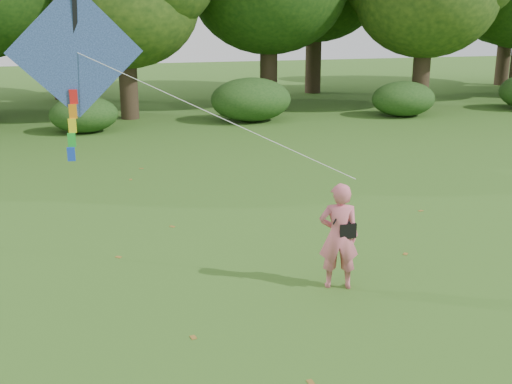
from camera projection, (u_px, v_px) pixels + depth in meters
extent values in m
plane|color=#265114|center=(355.00, 307.00, 10.49)|extent=(100.00, 100.00, 0.00)
imported|color=#DA6679|center=(339.00, 236.00, 11.02)|extent=(0.79, 0.64, 1.89)
cube|color=black|center=(346.00, 230.00, 10.99)|extent=(0.30, 0.20, 0.26)
cylinder|color=black|center=(341.00, 210.00, 10.85)|extent=(0.33, 0.14, 0.47)
cube|color=#2948B2|center=(76.00, 52.00, 11.19)|extent=(2.35, 0.32, 2.35)
cube|color=black|center=(76.00, 52.00, 11.22)|extent=(0.18, 0.42, 2.14)
cylinder|color=white|center=(213.00, 114.00, 10.97)|extent=(4.39, 2.29, 2.04)
cube|color=red|center=(74.00, 97.00, 11.40)|extent=(0.14, 0.06, 0.26)
cube|color=orange|center=(73.00, 111.00, 11.46)|extent=(0.14, 0.06, 0.26)
cube|color=yellow|center=(72.00, 126.00, 11.53)|extent=(0.14, 0.06, 0.26)
cube|color=green|center=(72.00, 140.00, 11.59)|extent=(0.14, 0.06, 0.26)
cube|color=blue|center=(71.00, 154.00, 11.66)|extent=(0.14, 0.06, 0.26)
cylinder|color=#3A2D1E|center=(128.00, 83.00, 28.09)|extent=(0.80, 0.80, 3.15)
ellipsoid|color=#1E3F11|center=(124.00, 4.00, 27.17)|extent=(6.40, 6.40, 5.44)
cylinder|color=#3A2D1E|center=(269.00, 69.00, 31.65)|extent=(0.86, 0.86, 3.67)
cylinder|color=#3A2D1E|center=(421.00, 73.00, 31.14)|extent=(0.83, 0.83, 3.43)
cylinder|color=#3A2D1E|center=(60.00, 66.00, 34.23)|extent=(0.84, 0.84, 3.50)
cylinder|color=#3A2D1E|center=(313.00, 57.00, 36.79)|extent=(0.90, 0.90, 4.02)
cylinder|color=#3A2D1E|center=(503.00, 57.00, 40.61)|extent=(0.85, 0.85, 3.57)
ellipsoid|color=#264919|center=(84.00, 114.00, 25.13)|extent=(2.66, 2.09, 1.42)
ellipsoid|color=#264919|center=(251.00, 100.00, 27.59)|extent=(3.50, 2.75, 1.88)
ellipsoid|color=#264919|center=(403.00, 99.00, 28.94)|extent=(2.94, 2.31, 1.58)
cube|color=brown|center=(118.00, 257.00, 12.60)|extent=(0.14, 0.14, 0.01)
cube|color=brown|center=(172.00, 227.00, 14.36)|extent=(0.13, 0.14, 0.01)
cube|color=brown|center=(141.00, 168.00, 19.58)|extent=(0.14, 0.12, 0.01)
cube|color=brown|center=(193.00, 337.00, 9.52)|extent=(0.10, 0.13, 0.01)
cube|color=brown|center=(405.00, 254.00, 12.76)|extent=(0.14, 0.14, 0.01)
cube|color=brown|center=(421.00, 211.00, 15.49)|extent=(0.14, 0.11, 0.01)
cube|color=brown|center=(311.00, 382.00, 8.38)|extent=(0.09, 0.12, 0.01)
cube|color=brown|center=(131.00, 179.00, 18.32)|extent=(0.10, 0.13, 0.01)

